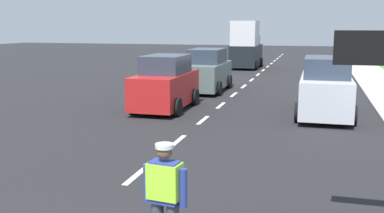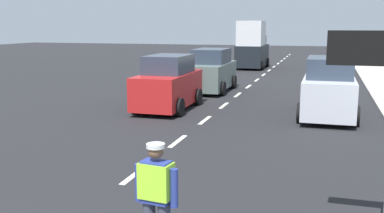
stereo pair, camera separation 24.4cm
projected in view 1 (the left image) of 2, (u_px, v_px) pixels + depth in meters
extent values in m
plane|color=black|center=(245.00, 86.00, 24.53)|extent=(96.00, 96.00, 0.00)
cube|color=silver|center=(137.00, 175.00, 10.02)|extent=(0.14, 1.40, 0.01)
cube|color=silver|center=(177.00, 141.00, 12.86)|extent=(0.14, 1.40, 0.01)
cube|color=silver|center=(203.00, 120.00, 15.71)|extent=(0.14, 1.40, 0.01)
cube|color=silver|center=(221.00, 105.00, 18.55)|extent=(0.14, 1.40, 0.01)
cube|color=silver|center=(234.00, 95.00, 21.40)|extent=(0.14, 1.40, 0.01)
cube|color=silver|center=(244.00, 86.00, 24.24)|extent=(0.14, 1.40, 0.01)
cube|color=silver|center=(252.00, 80.00, 27.09)|extent=(0.14, 1.40, 0.01)
cube|color=silver|center=(258.00, 75.00, 29.93)|extent=(0.14, 1.40, 0.01)
cube|color=silver|center=(263.00, 70.00, 32.78)|extent=(0.14, 1.40, 0.01)
cube|color=silver|center=(268.00, 67.00, 35.62)|extent=(0.14, 1.40, 0.01)
cube|color=silver|center=(271.00, 63.00, 38.47)|extent=(0.14, 1.40, 0.01)
cube|color=silver|center=(275.00, 61.00, 41.32)|extent=(0.14, 1.40, 0.01)
cube|color=silver|center=(278.00, 58.00, 44.16)|extent=(0.14, 1.40, 0.01)
cube|color=silver|center=(280.00, 56.00, 47.01)|extent=(0.14, 1.40, 0.01)
cube|color=silver|center=(282.00, 55.00, 49.85)|extent=(0.14, 1.40, 0.01)
cube|color=navy|center=(165.00, 182.00, 6.30)|extent=(0.43, 0.29, 0.60)
cube|color=#A5EA33|center=(165.00, 181.00, 6.29)|extent=(0.49, 0.34, 0.51)
cylinder|color=navy|center=(147.00, 183.00, 6.41)|extent=(0.11, 0.11, 0.55)
cylinder|color=navy|center=(183.00, 188.00, 6.20)|extent=(0.11, 0.11, 0.55)
sphere|color=brown|center=(164.00, 152.00, 6.22)|extent=(0.22, 0.22, 0.22)
cylinder|color=silver|center=(164.00, 146.00, 6.20)|extent=(0.26, 0.26, 0.06)
cube|color=white|center=(376.00, 48.00, 6.47)|extent=(1.10, 0.05, 0.44)
cube|color=black|center=(376.00, 48.00, 6.46)|extent=(1.16, 0.04, 0.50)
cube|color=black|center=(246.00, 55.00, 34.40)|extent=(1.90, 4.60, 1.56)
cube|color=#2D3847|center=(248.00, 40.00, 34.96)|extent=(1.67, 1.61, 0.70)
cube|color=silver|center=(245.00, 33.00, 33.34)|extent=(1.81, 2.53, 1.80)
cylinder|color=black|center=(256.00, 65.00, 32.91)|extent=(0.22, 0.68, 0.68)
cylinder|color=black|center=(230.00, 65.00, 33.41)|extent=(0.22, 0.68, 0.68)
cylinder|color=black|center=(261.00, 62.00, 35.61)|extent=(0.22, 0.68, 0.68)
cylinder|color=black|center=(237.00, 62.00, 36.12)|extent=(0.22, 0.68, 0.68)
cube|color=red|center=(165.00, 89.00, 17.60)|extent=(1.68, 3.95, 1.23)
cube|color=#2D3847|center=(166.00, 64.00, 17.52)|extent=(1.48, 2.17, 0.70)
cylinder|color=black|center=(177.00, 107.00, 16.29)|extent=(0.22, 0.68, 0.68)
cylinder|color=black|center=(133.00, 105.00, 16.74)|extent=(0.22, 0.68, 0.68)
cylinder|color=black|center=(195.00, 97.00, 18.61)|extent=(0.22, 0.68, 0.68)
cylinder|color=black|center=(155.00, 95.00, 19.06)|extent=(0.22, 0.68, 0.68)
cube|color=slate|center=(207.00, 75.00, 22.43)|extent=(1.73, 4.19, 1.22)
cube|color=#2D3847|center=(207.00, 56.00, 22.36)|extent=(1.52, 2.31, 0.70)
cylinder|color=black|center=(219.00, 89.00, 21.04)|extent=(0.22, 0.68, 0.68)
cylinder|color=black|center=(182.00, 87.00, 21.51)|extent=(0.22, 0.68, 0.68)
cylinder|color=black|center=(229.00, 82.00, 23.51)|extent=(0.22, 0.68, 0.68)
cylinder|color=black|center=(196.00, 81.00, 23.97)|extent=(0.22, 0.68, 0.68)
cube|color=silver|center=(325.00, 94.00, 16.29)|extent=(1.73, 4.34, 1.26)
cube|color=#2D3847|center=(327.00, 67.00, 16.01)|extent=(1.52, 2.38, 0.70)
cylinder|color=black|center=(301.00, 100.00, 17.88)|extent=(0.22, 0.68, 0.68)
cylinder|color=black|center=(348.00, 102.00, 17.41)|extent=(0.22, 0.68, 0.68)
cylinder|color=black|center=(298.00, 112.00, 15.33)|extent=(0.22, 0.68, 0.68)
cylinder|color=black|center=(353.00, 115.00, 14.86)|extent=(0.22, 0.68, 0.68)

